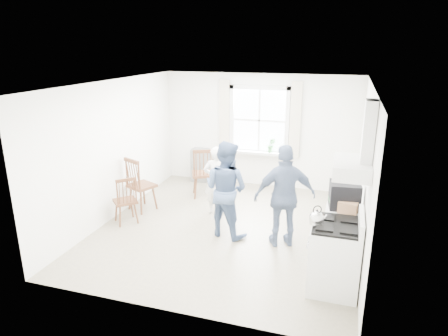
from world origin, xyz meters
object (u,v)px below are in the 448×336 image
windsor_chair_a (203,168)px  person_left (216,180)px  gas_stove (335,256)px  windsor_chair_c (126,196)px  person_mid (226,189)px  low_cabinet (341,236)px  person_right (285,196)px  stereo_stack (345,195)px  windsor_chair_b (136,179)px

windsor_chair_a → person_left: bearing=-53.5°
gas_stove → person_left: (-2.32, 1.93, 0.20)m
windsor_chair_c → person_mid: person_mid is taller
person_left → low_cabinet: bearing=139.1°
person_left → person_right: size_ratio=0.80×
stereo_stack → person_left: person_left is taller
person_left → stereo_stack: bearing=139.7°
windsor_chair_b → person_mid: 2.04m
low_cabinet → windsor_chair_b: 4.03m
windsor_chair_c → person_left: bearing=34.4°
gas_stove → person_right: (-0.85, 1.03, 0.37)m
stereo_stack → person_right: person_right is taller
low_cabinet → person_left: size_ratio=0.66×
gas_stove → person_left: 3.02m
gas_stove → windsor_chair_b: (-3.86, 1.56, 0.19)m
low_cabinet → windsor_chair_b: (-3.93, 0.86, 0.23)m
person_right → low_cabinet: bearing=138.1°
gas_stove → low_cabinet: gas_stove is taller
stereo_stack → low_cabinet: bearing=-75.6°
low_cabinet → person_right: 1.06m
low_cabinet → person_right: (-0.92, 0.33, 0.41)m
windsor_chair_a → windsor_chair_b: 1.48m
windsor_chair_a → windsor_chair_c: size_ratio=1.20×
low_cabinet → person_mid: bearing=168.0°
windsor_chair_c → person_mid: (1.86, 0.16, 0.28)m
person_mid → person_right: (1.02, -0.09, 0.02)m
stereo_stack → person_mid: 1.99m
stereo_stack → windsor_chair_b: bearing=168.1°
windsor_chair_c → person_right: (2.88, 0.07, 0.29)m
person_mid → stereo_stack: bearing=-173.7°
stereo_stack → windsor_chair_b: stereo_stack is taller
low_cabinet → stereo_stack: size_ratio=1.91×
person_mid → windsor_chair_a: bearing=-40.2°
windsor_chair_a → windsor_chair_c: 1.91m
low_cabinet → stereo_stack: bearing=104.4°
windsor_chair_b → person_right: bearing=-10.1°
low_cabinet → windsor_chair_b: size_ratio=0.81×
person_left → person_right: person_right is taller
person_right → windsor_chair_b: bearing=-32.5°
person_left → person_right: (1.47, -0.90, 0.17)m
windsor_chair_a → person_right: bearing=-38.9°
windsor_chair_a → person_left: person_left is taller
windsor_chair_a → person_mid: bearing=-57.5°
stereo_stack → windsor_chair_b: 4.03m
gas_stove → person_right: 1.39m
windsor_chair_c → stereo_stack: bearing=-3.3°
stereo_stack → windsor_chair_b: (-3.92, 0.83, -0.41)m
gas_stove → windsor_chair_a: 3.88m
low_cabinet → windsor_chair_c: windsor_chair_c is taller
gas_stove → low_cabinet: (0.07, 0.70, -0.03)m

